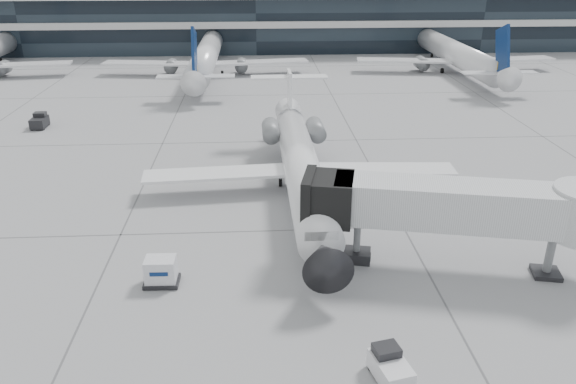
{
  "coord_description": "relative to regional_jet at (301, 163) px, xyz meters",
  "views": [
    {
      "loc": [
        -0.35,
        -35.27,
        18.34
      ],
      "look_at": [
        1.76,
        0.84,
        2.6
      ],
      "focal_mm": 35.0,
      "sensor_mm": 36.0,
      "label": 1
    }
  ],
  "objects": [
    {
      "name": "bg_jet_right",
      "position": [
        28.86,
        48.08,
        -2.5
      ],
      "size": [
        32.0,
        40.0,
        9.6
      ],
      "primitive_type": null,
      "color": "white",
      "rests_on": "ground"
    },
    {
      "name": "cargo_uld",
      "position": [
        -9.32,
        -13.36,
        -1.66
      ],
      "size": [
        2.08,
        1.56,
        1.67
      ],
      "rotation": [
        0.0,
        0.0,
        -0.02
      ],
      "color": "black",
      "rests_on": "ground"
    },
    {
      "name": "bg_jet_center",
      "position": [
        -11.14,
        48.08,
        -2.5
      ],
      "size": [
        32.0,
        40.0,
        9.6
      ],
      "primitive_type": null,
      "color": "white",
      "rests_on": "ground"
    },
    {
      "name": "far_tug",
      "position": [
        -27.55,
        19.54,
        -1.78
      ],
      "size": [
        1.55,
        2.55,
        1.6
      ],
      "rotation": [
        0.0,
        0.0,
        0.03
      ],
      "color": "black",
      "rests_on": "ground"
    },
    {
      "name": "terminal",
      "position": [
        -3.14,
        75.08,
        2.5
      ],
      "size": [
        170.0,
        22.0,
        10.0
      ],
      "primitive_type": "cube",
      "color": "black",
      "rests_on": "ground"
    },
    {
      "name": "jet_bridge",
      "position": [
        9.09,
        -12.69,
        1.75
      ],
      "size": [
        18.05,
        7.0,
        5.83
      ],
      "rotation": [
        0.0,
        0.0,
        -0.21
      ],
      "color": "silver",
      "rests_on": "ground"
    },
    {
      "name": "regional_jet",
      "position": [
        0.0,
        0.0,
        0.0
      ],
      "size": [
        25.43,
        31.61,
        7.32
      ],
      "rotation": [
        0.0,
        0.0,
        0.01
      ],
      "color": "white",
      "rests_on": "ground"
    },
    {
      "name": "baggage_tug",
      "position": [
        2.38,
        -22.07,
        -1.83
      ],
      "size": [
        1.88,
        2.59,
        1.49
      ],
      "rotation": [
        0.0,
        0.0,
        0.23
      ],
      "color": "silver",
      "rests_on": "ground"
    },
    {
      "name": "ground",
      "position": [
        -3.14,
        -6.92,
        -2.5
      ],
      "size": [
        220.0,
        220.0,
        0.0
      ],
      "primitive_type": "plane",
      "color": "gray",
      "rests_on": "ground"
    },
    {
      "name": "traffic_cone",
      "position": [
        -11.31,
        2.9,
        -2.23
      ],
      "size": [
        0.46,
        0.46,
        0.58
      ],
      "rotation": [
        0.0,
        0.0,
        0.21
      ],
      "color": "#FF640D",
      "rests_on": "ground"
    }
  ]
}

